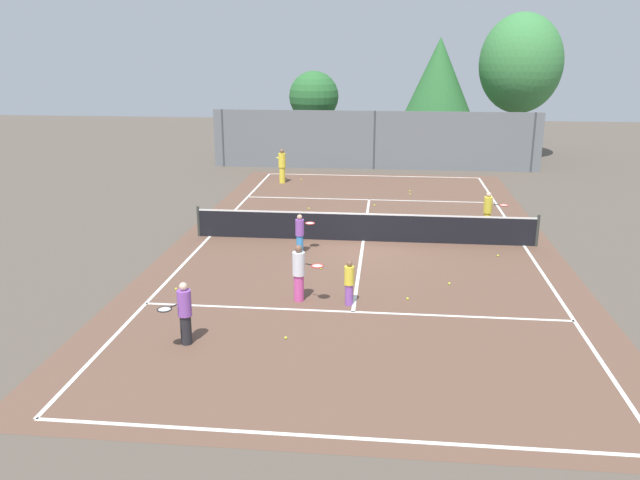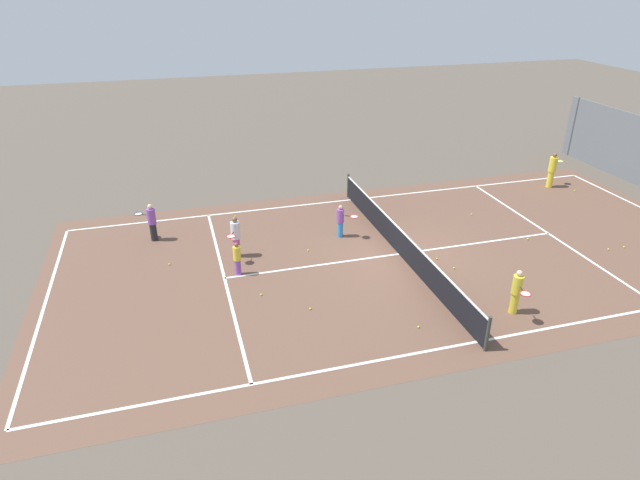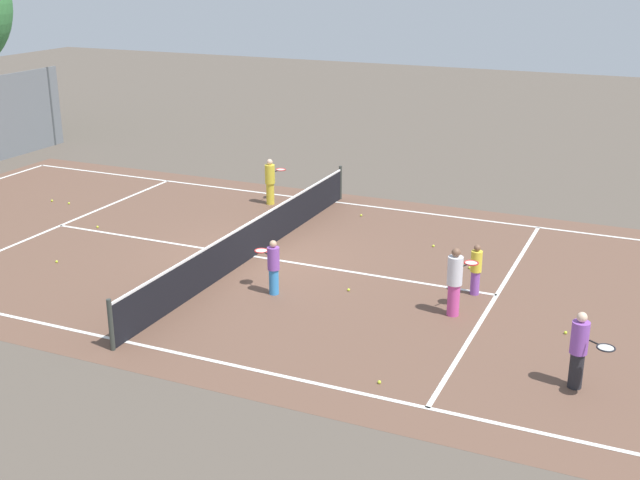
{
  "view_description": "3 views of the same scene",
  "coord_description": "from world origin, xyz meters",
  "px_view_note": "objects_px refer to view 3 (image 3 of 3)",
  "views": [
    {
      "loc": [
        0.77,
        -21.82,
        6.54
      ],
      "look_at": [
        -1.27,
        -2.49,
        0.73
      ],
      "focal_mm": 36.43,
      "sensor_mm": 36.0,
      "label": 1
    },
    {
      "loc": [
        16.25,
        -7.67,
        9.36
      ],
      "look_at": [
        0.32,
        -3.12,
        1.16
      ],
      "focal_mm": 30.61,
      "sensor_mm": 36.0,
      "label": 2
    },
    {
      "loc": [
        -17.67,
        -9.76,
        7.43
      ],
      "look_at": [
        0.18,
        -1.82,
        0.66
      ],
      "focal_mm": 45.94,
      "sensor_mm": 36.0,
      "label": 3
    }
  ],
  "objects_px": {
    "tennis_ball_9": "(69,203)",
    "tennis_ball_3": "(379,382)",
    "tennis_ball_12": "(361,215)",
    "player_5": "(476,269)",
    "player_2": "(579,349)",
    "tennis_ball_7": "(57,262)",
    "tennis_ball_2": "(566,333)",
    "tennis_ball_5": "(349,290)",
    "tennis_ball_11": "(236,231)",
    "tennis_ball_4": "(97,227)",
    "player_4": "(270,181)",
    "tennis_ball_6": "(52,201)",
    "tennis_ball_1": "(470,268)",
    "player_1": "(455,281)",
    "tennis_ball_8": "(230,241)",
    "tennis_ball_10": "(433,246)",
    "player_3": "(273,266)"
  },
  "relations": [
    {
      "from": "tennis_ball_7",
      "to": "player_4",
      "type": "bearing_deg",
      "value": -20.5
    },
    {
      "from": "tennis_ball_6",
      "to": "tennis_ball_9",
      "type": "bearing_deg",
      "value": -91.03
    },
    {
      "from": "player_5",
      "to": "tennis_ball_7",
      "type": "height_order",
      "value": "player_5"
    },
    {
      "from": "tennis_ball_9",
      "to": "tennis_ball_5",
      "type": "bearing_deg",
      "value": -105.53
    },
    {
      "from": "tennis_ball_1",
      "to": "tennis_ball_9",
      "type": "height_order",
      "value": "same"
    },
    {
      "from": "tennis_ball_5",
      "to": "tennis_ball_12",
      "type": "xyz_separation_m",
      "value": [
        5.59,
        1.86,
        0.0
      ]
    },
    {
      "from": "tennis_ball_11",
      "to": "tennis_ball_12",
      "type": "distance_m",
      "value": 3.94
    },
    {
      "from": "player_1",
      "to": "player_3",
      "type": "distance_m",
      "value": 4.18
    },
    {
      "from": "tennis_ball_5",
      "to": "tennis_ball_10",
      "type": "distance_m",
      "value": 3.91
    },
    {
      "from": "tennis_ball_5",
      "to": "tennis_ball_12",
      "type": "relative_size",
      "value": 1.0
    },
    {
      "from": "tennis_ball_5",
      "to": "tennis_ball_11",
      "type": "distance_m",
      "value": 5.31
    },
    {
      "from": "tennis_ball_6",
      "to": "player_2",
      "type": "bearing_deg",
      "value": -108.11
    },
    {
      "from": "tennis_ball_9",
      "to": "tennis_ball_3",
      "type": "bearing_deg",
      "value": -117.87
    },
    {
      "from": "tennis_ball_4",
      "to": "tennis_ball_5",
      "type": "height_order",
      "value": "same"
    },
    {
      "from": "player_2",
      "to": "tennis_ball_4",
      "type": "relative_size",
      "value": 22.62
    },
    {
      "from": "tennis_ball_12",
      "to": "player_5",
      "type": "bearing_deg",
      "value": -134.76
    },
    {
      "from": "tennis_ball_8",
      "to": "tennis_ball_7",
      "type": "bearing_deg",
      "value": 134.7
    },
    {
      "from": "tennis_ball_2",
      "to": "tennis_ball_6",
      "type": "relative_size",
      "value": 1.0
    },
    {
      "from": "tennis_ball_7",
      "to": "tennis_ball_6",
      "type": "bearing_deg",
      "value": 42.33
    },
    {
      "from": "tennis_ball_1",
      "to": "tennis_ball_3",
      "type": "bearing_deg",
      "value": 179.41
    },
    {
      "from": "player_2",
      "to": "tennis_ball_10",
      "type": "relative_size",
      "value": 22.62
    },
    {
      "from": "tennis_ball_6",
      "to": "tennis_ball_7",
      "type": "distance_m",
      "value": 5.84
    },
    {
      "from": "player_1",
      "to": "tennis_ball_12",
      "type": "xyz_separation_m",
      "value": [
        5.9,
        4.46,
        -0.77
      ]
    },
    {
      "from": "player_2",
      "to": "tennis_ball_7",
      "type": "height_order",
      "value": "player_2"
    },
    {
      "from": "tennis_ball_4",
      "to": "tennis_ball_11",
      "type": "xyz_separation_m",
      "value": [
        1.3,
        -3.87,
        0.0
      ]
    },
    {
      "from": "tennis_ball_11",
      "to": "player_4",
      "type": "bearing_deg",
      "value": 7.87
    },
    {
      "from": "tennis_ball_6",
      "to": "tennis_ball_12",
      "type": "xyz_separation_m",
      "value": [
        2.57,
        -9.64,
        0.0
      ]
    },
    {
      "from": "tennis_ball_2",
      "to": "tennis_ball_7",
      "type": "height_order",
      "value": "same"
    },
    {
      "from": "tennis_ball_3",
      "to": "tennis_ball_7",
      "type": "xyz_separation_m",
      "value": [
        2.56,
        9.74,
        0.0
      ]
    },
    {
      "from": "player_1",
      "to": "player_5",
      "type": "bearing_deg",
      "value": -6.19
    },
    {
      "from": "tennis_ball_12",
      "to": "player_1",
      "type": "bearing_deg",
      "value": -142.92
    },
    {
      "from": "player_3",
      "to": "tennis_ball_6",
      "type": "height_order",
      "value": "player_3"
    },
    {
      "from": "tennis_ball_4",
      "to": "tennis_ball_8",
      "type": "relative_size",
      "value": 1.0
    },
    {
      "from": "player_1",
      "to": "tennis_ball_1",
      "type": "distance_m",
      "value": 3.01
    },
    {
      "from": "player_1",
      "to": "tennis_ball_2",
      "type": "height_order",
      "value": "player_1"
    },
    {
      "from": "player_4",
      "to": "tennis_ball_6",
      "type": "xyz_separation_m",
      "value": [
        -2.64,
        6.54,
        -0.72
      ]
    },
    {
      "from": "player_1",
      "to": "player_2",
      "type": "height_order",
      "value": "player_1"
    },
    {
      "from": "tennis_ball_2",
      "to": "tennis_ball_7",
      "type": "distance_m",
      "value": 12.61
    },
    {
      "from": "player_3",
      "to": "player_5",
      "type": "bearing_deg",
      "value": -66.45
    },
    {
      "from": "tennis_ball_9",
      "to": "tennis_ball_12",
      "type": "height_order",
      "value": "same"
    },
    {
      "from": "player_3",
      "to": "tennis_ball_2",
      "type": "height_order",
      "value": "player_3"
    },
    {
      "from": "tennis_ball_5",
      "to": "tennis_ball_12",
      "type": "height_order",
      "value": "same"
    },
    {
      "from": "player_1",
      "to": "tennis_ball_8",
      "type": "distance_m",
      "value": 7.3
    },
    {
      "from": "player_2",
      "to": "tennis_ball_6",
      "type": "xyz_separation_m",
      "value": [
        5.56,
        16.99,
        -0.74
      ]
    },
    {
      "from": "tennis_ball_2",
      "to": "tennis_ball_8",
      "type": "relative_size",
      "value": 1.0
    },
    {
      "from": "player_4",
      "to": "tennis_ball_12",
      "type": "distance_m",
      "value": 3.19
    },
    {
      "from": "player_1",
      "to": "tennis_ball_8",
      "type": "xyz_separation_m",
      "value": [
        2.23,
        6.91,
        -0.77
      ]
    },
    {
      "from": "tennis_ball_6",
      "to": "tennis_ball_8",
      "type": "distance_m",
      "value": 7.27
    },
    {
      "from": "player_5",
      "to": "tennis_ball_3",
      "type": "xyz_separation_m",
      "value": [
        -4.88,
        0.57,
        -0.59
      ]
    },
    {
      "from": "player_4",
      "to": "tennis_ball_2",
      "type": "relative_size",
      "value": 22.17
    }
  ]
}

